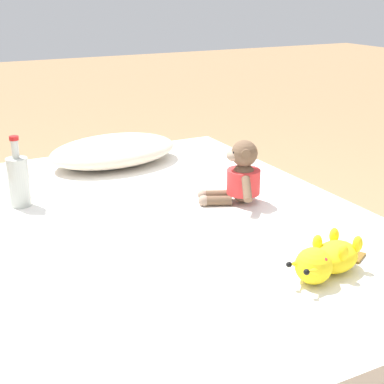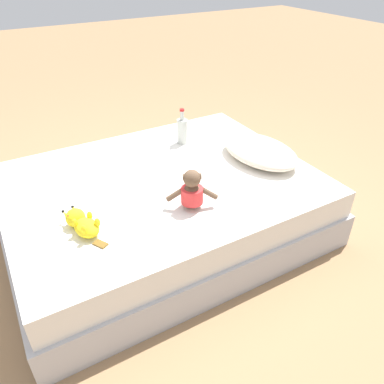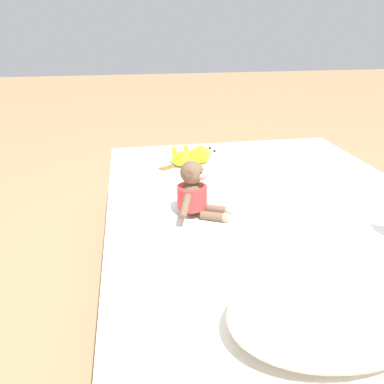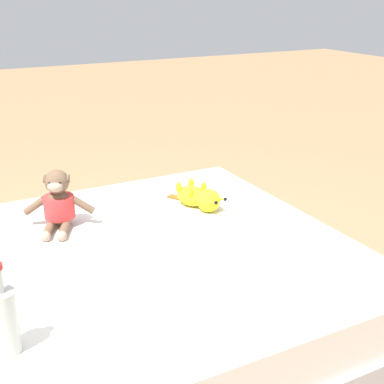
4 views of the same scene
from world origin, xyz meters
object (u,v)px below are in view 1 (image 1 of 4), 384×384
object	(u,v)px
bed	(156,275)
plush_monkey	(241,177)
plush_yellow_creature	(326,260)
pillow	(114,151)
glass_bottle	(19,180)

from	to	relation	value
bed	plush_monkey	size ratio (longest dim) A/B	7.03
plush_monkey	plush_yellow_creature	world-z (taller)	plush_monkey
plush_monkey	plush_yellow_creature	size ratio (longest dim) A/B	0.83
pillow	glass_bottle	world-z (taller)	glass_bottle
bed	plush_monkey	bearing A→B (deg)	3.79
bed	pillow	bearing A→B (deg)	81.39
bed	pillow	distance (m)	0.75
glass_bottle	bed	bearing A→B (deg)	-43.91
plush_yellow_creature	glass_bottle	size ratio (longest dim) A/B	1.27
pillow	glass_bottle	xyz separation A→B (m)	(-0.48, -0.33, 0.04)
pillow	glass_bottle	size ratio (longest dim) A/B	2.41
bed	glass_bottle	xyz separation A→B (m)	(-0.37, 0.36, 0.30)
bed	plush_yellow_creature	xyz separation A→B (m)	(0.26, -0.56, 0.25)
plush_monkey	bed	bearing A→B (deg)	-176.21
bed	glass_bottle	size ratio (longest dim) A/B	7.42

